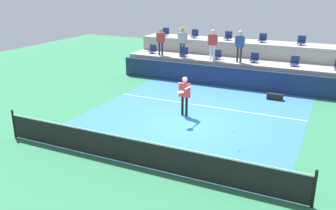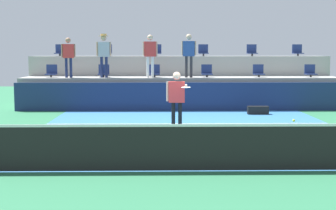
% 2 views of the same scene
% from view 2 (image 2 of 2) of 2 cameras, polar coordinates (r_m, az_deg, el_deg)
% --- Properties ---
extents(ground_plane, '(40.00, 40.00, 0.00)m').
position_cam_2_polar(ground_plane, '(13.65, 2.88, -3.59)').
color(ground_plane, '#2D754C').
extents(court_inner_paint, '(9.00, 10.00, 0.01)m').
position_cam_2_polar(court_inner_paint, '(14.64, 2.61, -2.92)').
color(court_inner_paint, teal).
rests_on(court_inner_paint, ground_plane).
extents(court_service_line, '(9.00, 0.06, 0.00)m').
position_cam_2_polar(court_service_line, '(16.02, 2.28, -2.13)').
color(court_service_line, white).
rests_on(court_service_line, ground_plane).
extents(tennis_net, '(10.48, 0.08, 1.07)m').
position_cam_2_polar(tennis_net, '(9.64, 4.55, -4.64)').
color(tennis_net, black).
rests_on(tennis_net, ground_plane).
extents(sponsor_backboard, '(13.00, 0.16, 1.10)m').
position_cam_2_polar(sponsor_backboard, '(19.53, 1.66, 0.96)').
color(sponsor_backboard, navy).
rests_on(sponsor_backboard, ground_plane).
extents(seating_tier_lower, '(13.00, 1.80, 1.25)m').
position_cam_2_polar(seating_tier_lower, '(20.81, 1.49, 1.48)').
color(seating_tier_lower, '#9E9E99').
rests_on(seating_tier_lower, ground_plane).
extents(seating_tier_upper, '(13.00, 1.80, 2.10)m').
position_cam_2_polar(seating_tier_upper, '(22.58, 1.29, 2.92)').
color(seating_tier_upper, '#9E9E99').
rests_on(seating_tier_upper, ground_plane).
extents(stadium_chair_lower_far_left, '(0.44, 0.40, 0.52)m').
position_cam_2_polar(stadium_chair_lower_far_left, '(21.13, -13.10, 3.67)').
color(stadium_chair_lower_far_left, '#2D2D33').
rests_on(stadium_chair_lower_far_left, seating_tier_lower).
extents(stadium_chair_lower_left, '(0.44, 0.40, 0.52)m').
position_cam_2_polar(stadium_chair_lower_left, '(20.80, -7.31, 3.75)').
color(stadium_chair_lower_left, '#2D2D33').
rests_on(stadium_chair_lower_left, seating_tier_lower).
extents(stadium_chair_lower_mid_left, '(0.44, 0.40, 0.52)m').
position_cam_2_polar(stadium_chair_lower_mid_left, '(20.68, -1.54, 3.78)').
color(stadium_chair_lower_mid_left, '#2D2D33').
rests_on(stadium_chair_lower_mid_left, seating_tier_lower).
extents(stadium_chair_lower_mid_right, '(0.44, 0.40, 0.52)m').
position_cam_2_polar(stadium_chair_lower_mid_right, '(20.77, 4.43, 3.77)').
color(stadium_chair_lower_mid_right, '#2D2D33').
rests_on(stadium_chair_lower_mid_right, seating_tier_lower).
extents(stadium_chair_lower_right, '(0.44, 0.40, 0.52)m').
position_cam_2_polar(stadium_chair_lower_right, '(21.09, 10.25, 3.73)').
color(stadium_chair_lower_right, '#2D2D33').
rests_on(stadium_chair_lower_right, seating_tier_lower).
extents(stadium_chair_lower_far_right, '(0.44, 0.40, 0.52)m').
position_cam_2_polar(stadium_chair_lower_far_right, '(21.61, 15.86, 3.65)').
color(stadium_chair_lower_far_right, '#2D2D33').
rests_on(stadium_chair_lower_far_right, seating_tier_lower).
extents(stadium_chair_upper_far_left, '(0.44, 0.40, 0.52)m').
position_cam_2_polar(stadium_chair_upper_far_left, '(22.88, -12.15, 6.00)').
color(stadium_chair_upper_far_left, '#2D2D33').
rests_on(stadium_chair_upper_far_left, seating_tier_upper).
extents(stadium_chair_upper_left, '(0.44, 0.40, 0.52)m').
position_cam_2_polar(stadium_chair_upper_left, '(22.58, -6.96, 6.09)').
color(stadium_chair_upper_left, '#2D2D33').
rests_on(stadium_chair_upper_left, seating_tier_upper).
extents(stadium_chair_upper_mid_left, '(0.44, 0.40, 0.52)m').
position_cam_2_polar(stadium_chair_upper_mid_left, '(22.46, -1.32, 6.13)').
color(stadium_chair_upper_mid_left, '#2D2D33').
rests_on(stadium_chair_upper_mid_left, seating_tier_upper).
extents(stadium_chair_upper_mid_right, '(0.44, 0.40, 0.52)m').
position_cam_2_polar(stadium_chair_upper_mid_right, '(22.55, 4.03, 6.12)').
color(stadium_chair_upper_mid_right, '#2D2D33').
rests_on(stadium_chair_upper_mid_right, seating_tier_upper).
extents(stadium_chair_upper_right, '(0.44, 0.40, 0.52)m').
position_cam_2_polar(stadium_chair_upper_right, '(22.85, 9.51, 6.05)').
color(stadium_chair_upper_right, '#2D2D33').
rests_on(stadium_chair_upper_right, seating_tier_upper).
extents(stadium_chair_upper_far_right, '(0.44, 0.40, 0.52)m').
position_cam_2_polar(stadium_chair_upper_far_right, '(23.31, 14.49, 5.94)').
color(stadium_chair_upper_far_right, '#2D2D33').
rests_on(stadium_chair_upper_far_right, seating_tier_upper).
extents(tennis_player, '(0.65, 1.22, 1.72)m').
position_cam_2_polar(tennis_player, '(14.30, 1.03, 1.11)').
color(tennis_player, black).
rests_on(tennis_player, ground_plane).
extents(spectator_in_grey, '(0.57, 0.27, 1.60)m').
position_cam_2_polar(spectator_in_grey, '(20.59, -11.25, 5.72)').
color(spectator_in_grey, navy).
rests_on(spectator_in_grey, seating_tier_lower).
extents(spectator_with_hat, '(0.60, 0.45, 1.76)m').
position_cam_2_polar(spectator_with_hat, '(20.39, -7.30, 6.14)').
color(spectator_with_hat, navy).
rests_on(spectator_with_hat, seating_tier_lower).
extents(spectator_in_white, '(0.60, 0.25, 1.72)m').
position_cam_2_polar(spectator_in_white, '(20.28, -2.05, 6.07)').
color(spectator_in_white, white).
rests_on(spectator_in_white, seating_tier_lower).
extents(spectator_leaning_on_rail, '(0.61, 0.26, 1.75)m').
position_cam_2_polar(spectator_leaning_on_rail, '(20.31, 2.38, 6.12)').
color(spectator_leaning_on_rail, '#2D2D33').
rests_on(spectator_leaning_on_rail, seating_tier_lower).
extents(tennis_ball, '(0.07, 0.07, 0.07)m').
position_cam_2_polar(tennis_ball, '(12.63, 14.09, -1.72)').
color(tennis_ball, '#CCE033').
extents(equipment_bag, '(0.76, 0.28, 0.30)m').
position_cam_2_polar(equipment_bag, '(18.73, 10.17, -0.58)').
color(equipment_bag, black).
rests_on(equipment_bag, ground_plane).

